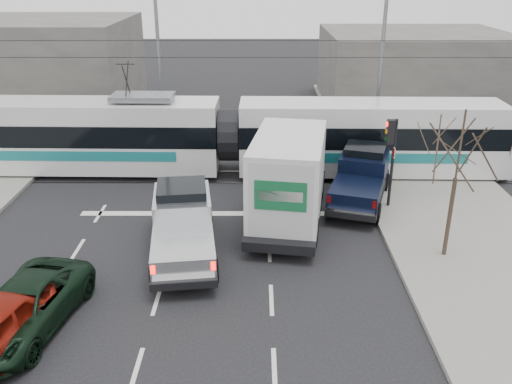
{
  "coord_description": "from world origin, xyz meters",
  "views": [
    {
      "loc": [
        1.27,
        -13.55,
        9.23
      ],
      "look_at": [
        1.23,
        3.97,
        1.8
      ],
      "focal_mm": 38.0,
      "sensor_mm": 36.0,
      "label": 1
    }
  ],
  "objects_px": {
    "silver_pickup": "(183,222)",
    "navy_pickup": "(362,176)",
    "tram": "(228,136)",
    "box_truck": "(290,178)",
    "green_car": "(24,308)",
    "street_lamp_near": "(378,52)",
    "bare_tree": "(460,152)",
    "street_lamp_far": "(155,47)",
    "traffic_signal": "(391,144)"
  },
  "relations": [
    {
      "from": "silver_pickup",
      "to": "navy_pickup",
      "type": "height_order",
      "value": "navy_pickup"
    },
    {
      "from": "tram",
      "to": "box_truck",
      "type": "bearing_deg",
      "value": -62.15
    },
    {
      "from": "box_truck",
      "to": "navy_pickup",
      "type": "height_order",
      "value": "box_truck"
    },
    {
      "from": "green_car",
      "to": "box_truck",
      "type": "bearing_deg",
      "value": 52.11
    },
    {
      "from": "silver_pickup",
      "to": "tram",
      "type": "bearing_deg",
      "value": 73.45
    },
    {
      "from": "tram",
      "to": "silver_pickup",
      "type": "relative_size",
      "value": 4.16
    },
    {
      "from": "street_lamp_near",
      "to": "navy_pickup",
      "type": "relative_size",
      "value": 1.63
    },
    {
      "from": "bare_tree",
      "to": "green_car",
      "type": "height_order",
      "value": "bare_tree"
    },
    {
      "from": "street_lamp_far",
      "to": "green_car",
      "type": "xyz_separation_m",
      "value": [
        -0.84,
        -17.34,
        -4.46
      ]
    },
    {
      "from": "navy_pickup",
      "to": "box_truck",
      "type": "bearing_deg",
      "value": -131.28
    },
    {
      "from": "street_lamp_far",
      "to": "silver_pickup",
      "type": "xyz_separation_m",
      "value": [
        2.91,
        -12.89,
        -4.06
      ]
    },
    {
      "from": "box_truck",
      "to": "navy_pickup",
      "type": "xyz_separation_m",
      "value": [
        3.1,
        1.86,
        -0.67
      ]
    },
    {
      "from": "street_lamp_far",
      "to": "bare_tree",
      "type": "bearing_deg",
      "value": -48.88
    },
    {
      "from": "green_car",
      "to": "silver_pickup",
      "type": "bearing_deg",
      "value": 59.86
    },
    {
      "from": "silver_pickup",
      "to": "traffic_signal",
      "type": "bearing_deg",
      "value": 16.23
    },
    {
      "from": "traffic_signal",
      "to": "tram",
      "type": "height_order",
      "value": "tram"
    },
    {
      "from": "bare_tree",
      "to": "street_lamp_far",
      "type": "distance_m",
      "value": 17.97
    },
    {
      "from": "bare_tree",
      "to": "navy_pickup",
      "type": "relative_size",
      "value": 0.9
    },
    {
      "from": "navy_pickup",
      "to": "green_car",
      "type": "height_order",
      "value": "navy_pickup"
    },
    {
      "from": "bare_tree",
      "to": "green_car",
      "type": "xyz_separation_m",
      "value": [
        -12.63,
        -3.84,
        -3.14
      ]
    },
    {
      "from": "traffic_signal",
      "to": "green_car",
      "type": "xyz_separation_m",
      "value": [
        -11.5,
        -7.84,
        -2.09
      ]
    },
    {
      "from": "tram",
      "to": "box_truck",
      "type": "relative_size",
      "value": 3.38
    },
    {
      "from": "bare_tree",
      "to": "box_truck",
      "type": "bearing_deg",
      "value": 149.81
    },
    {
      "from": "traffic_signal",
      "to": "navy_pickup",
      "type": "distance_m",
      "value": 2.04
    },
    {
      "from": "navy_pickup",
      "to": "street_lamp_near",
      "type": "bearing_deg",
      "value": 93.44
    },
    {
      "from": "silver_pickup",
      "to": "green_car",
      "type": "distance_m",
      "value": 5.84
    },
    {
      "from": "traffic_signal",
      "to": "silver_pickup",
      "type": "bearing_deg",
      "value": -156.37
    },
    {
      "from": "street_lamp_near",
      "to": "street_lamp_far",
      "type": "bearing_deg",
      "value": 170.13
    },
    {
      "from": "tram",
      "to": "street_lamp_far",
      "type": "bearing_deg",
      "value": 128.25
    },
    {
      "from": "traffic_signal",
      "to": "box_truck",
      "type": "relative_size",
      "value": 0.49
    },
    {
      "from": "tram",
      "to": "navy_pickup",
      "type": "distance_m",
      "value": 6.58
    },
    {
      "from": "traffic_signal",
      "to": "street_lamp_near",
      "type": "bearing_deg",
      "value": 83.59
    },
    {
      "from": "tram",
      "to": "box_truck",
      "type": "xyz_separation_m",
      "value": [
        2.58,
        -5.11,
        -0.06
      ]
    },
    {
      "from": "traffic_signal",
      "to": "silver_pickup",
      "type": "relative_size",
      "value": 0.6
    },
    {
      "from": "bare_tree",
      "to": "tram",
      "type": "xyz_separation_m",
      "value": [
        -7.67,
        8.07,
        -1.98
      ]
    },
    {
      "from": "street_lamp_far",
      "to": "tram",
      "type": "bearing_deg",
      "value": -52.84
    },
    {
      "from": "street_lamp_near",
      "to": "box_truck",
      "type": "xyz_separation_m",
      "value": [
        -4.81,
        -8.54,
        -3.36
      ]
    },
    {
      "from": "traffic_signal",
      "to": "street_lamp_near",
      "type": "distance_m",
      "value": 7.91
    },
    {
      "from": "bare_tree",
      "to": "tram",
      "type": "relative_size",
      "value": 0.2
    },
    {
      "from": "box_truck",
      "to": "bare_tree",
      "type": "bearing_deg",
      "value": -21.08
    },
    {
      "from": "silver_pickup",
      "to": "box_truck",
      "type": "distance_m",
      "value": 4.51
    },
    {
      "from": "traffic_signal",
      "to": "green_car",
      "type": "distance_m",
      "value": 14.07
    },
    {
      "from": "bare_tree",
      "to": "street_lamp_near",
      "type": "relative_size",
      "value": 0.56
    },
    {
      "from": "street_lamp_far",
      "to": "green_car",
      "type": "bearing_deg",
      "value": -92.78
    },
    {
      "from": "bare_tree",
      "to": "street_lamp_near",
      "type": "height_order",
      "value": "street_lamp_near"
    },
    {
      "from": "bare_tree",
      "to": "street_lamp_near",
      "type": "xyz_separation_m",
      "value": [
        -0.29,
        11.5,
        1.32
      ]
    },
    {
      "from": "street_lamp_far",
      "to": "box_truck",
      "type": "relative_size",
      "value": 1.22
    },
    {
      "from": "street_lamp_near",
      "to": "navy_pickup",
      "type": "bearing_deg",
      "value": -104.37
    },
    {
      "from": "box_truck",
      "to": "green_car",
      "type": "relative_size",
      "value": 1.57
    },
    {
      "from": "traffic_signal",
      "to": "bare_tree",
      "type": "bearing_deg",
      "value": -74.24
    }
  ]
}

